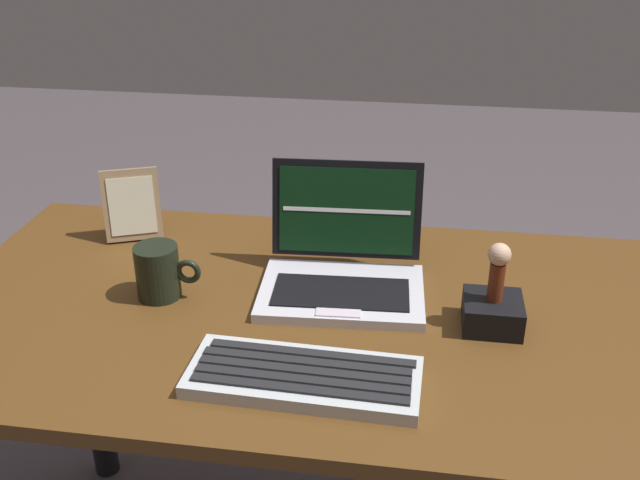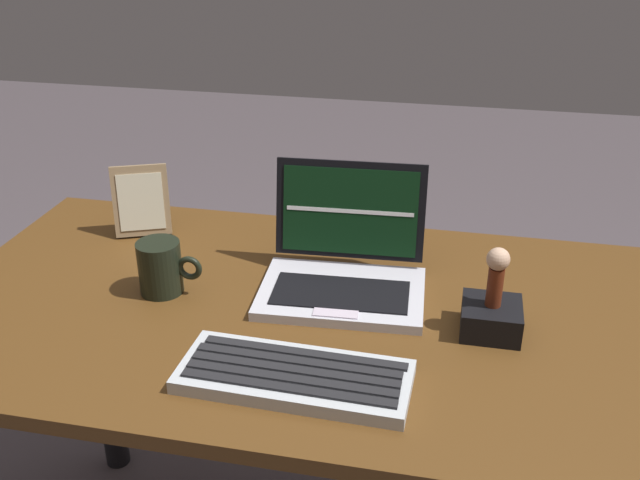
{
  "view_description": "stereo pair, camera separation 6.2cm",
  "coord_description": "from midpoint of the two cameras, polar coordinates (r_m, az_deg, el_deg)",
  "views": [
    {
      "loc": [
        0.15,
        -1.05,
        1.4
      ],
      "look_at": [
        -0.01,
        0.03,
        0.85
      ],
      "focal_mm": 40.57,
      "sensor_mm": 36.0,
      "label": 1
    },
    {
      "loc": [
        0.21,
        -1.04,
        1.4
      ],
      "look_at": [
        -0.01,
        0.03,
        0.85
      ],
      "focal_mm": 40.57,
      "sensor_mm": 36.0,
      "label": 2
    }
  ],
  "objects": [
    {
      "name": "figurine_stand",
      "position": [
        1.22,
        12.03,
        -5.68
      ],
      "size": [
        0.1,
        0.1,
        0.05
      ],
      "primitive_type": "cube",
      "color": "black",
      "rests_on": "desk"
    },
    {
      "name": "coffee_mug",
      "position": [
        1.3,
        -13.97,
        -2.51
      ],
      "size": [
        0.12,
        0.08,
        0.1
      ],
      "color": "black",
      "rests_on": "desk"
    },
    {
      "name": "desk",
      "position": [
        1.32,
        -1.02,
        -10.06
      ],
      "size": [
        1.37,
        0.72,
        0.74
      ],
      "color": "#4E3013",
      "rests_on": "ground"
    },
    {
      "name": "photo_frame",
      "position": [
        1.52,
        -15.75,
        2.63
      ],
      "size": [
        0.12,
        0.08,
        0.15
      ],
      "color": "#8B704F",
      "rests_on": "desk"
    },
    {
      "name": "external_keyboard",
      "position": [
        1.07,
        -2.76,
        -10.77
      ],
      "size": [
        0.34,
        0.15,
        0.03
      ],
      "color": "#B2B8BD",
      "rests_on": "desk"
    },
    {
      "name": "laptop_front",
      "position": [
        1.29,
        0.46,
        -2.23
      ],
      "size": [
        0.3,
        0.25,
        0.21
      ],
      "color": "#BAB9C3",
      "rests_on": "desk"
    },
    {
      "name": "figurine",
      "position": [
        1.17,
        12.41,
        -2.14
      ],
      "size": [
        0.04,
        0.04,
        0.1
      ],
      "color": "#592110",
      "rests_on": "figurine_stand"
    }
  ]
}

